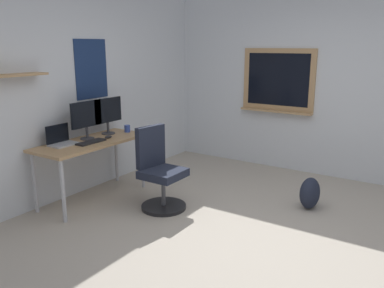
% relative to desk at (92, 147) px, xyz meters
% --- Properties ---
extents(ground_plane, '(5.20, 5.20, 0.00)m').
position_rel_desk_xyz_m(ground_plane, '(0.08, -2.07, -0.66)').
color(ground_plane, '#ADA393').
rests_on(ground_plane, ground).
extents(wall_back, '(5.00, 0.30, 2.60)m').
position_rel_desk_xyz_m(wall_back, '(0.08, 0.38, 0.64)').
color(wall_back, silver).
rests_on(wall_back, ground).
extents(wall_right, '(0.22, 5.00, 2.60)m').
position_rel_desk_xyz_m(wall_right, '(2.53, -2.05, 0.64)').
color(wall_right, silver).
rests_on(wall_right, ground).
extents(desk, '(1.42, 0.60, 0.73)m').
position_rel_desk_xyz_m(desk, '(0.00, 0.00, 0.00)').
color(desk, tan).
rests_on(desk, ground).
extents(office_chair, '(0.52, 0.52, 0.95)m').
position_rel_desk_xyz_m(office_chair, '(0.24, -0.84, -0.25)').
color(office_chair, black).
rests_on(office_chair, ground).
extents(laptop, '(0.31, 0.21, 0.23)m').
position_rel_desk_xyz_m(laptop, '(-0.32, 0.14, 0.13)').
color(laptop, '#ADAFB5').
rests_on(laptop, desk).
extents(monitor_primary, '(0.46, 0.17, 0.46)m').
position_rel_desk_xyz_m(monitor_primary, '(0.04, 0.10, 0.35)').
color(monitor_primary, '#38383D').
rests_on(monitor_primary, desk).
extents(monitor_secondary, '(0.46, 0.17, 0.46)m').
position_rel_desk_xyz_m(monitor_secondary, '(0.39, 0.10, 0.35)').
color(monitor_secondary, '#38383D').
rests_on(monitor_secondary, desk).
extents(keyboard, '(0.37, 0.13, 0.02)m').
position_rel_desk_xyz_m(keyboard, '(-0.07, -0.07, 0.09)').
color(keyboard, black).
rests_on(keyboard, desk).
extents(computer_mouse, '(0.10, 0.06, 0.03)m').
position_rel_desk_xyz_m(computer_mouse, '(0.21, -0.07, 0.09)').
color(computer_mouse, '#262628').
rests_on(computer_mouse, desk).
extents(coffee_mug, '(0.08, 0.08, 0.09)m').
position_rel_desk_xyz_m(coffee_mug, '(0.61, -0.02, 0.12)').
color(coffee_mug, '#334CA5').
rests_on(coffee_mug, desk).
extents(backpack, '(0.32, 0.22, 0.37)m').
position_rel_desk_xyz_m(backpack, '(1.16, -2.31, -0.47)').
color(backpack, '#1E2333').
rests_on(backpack, ground).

